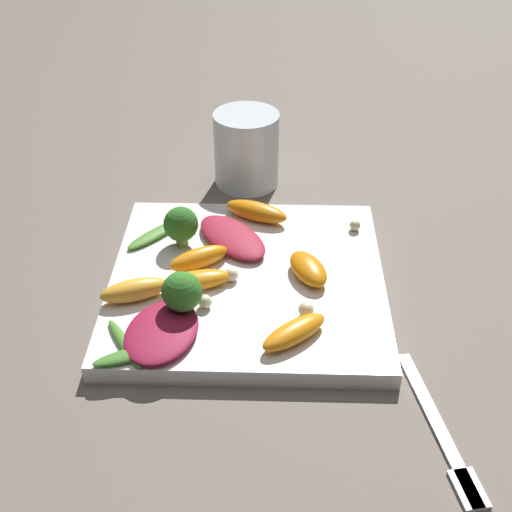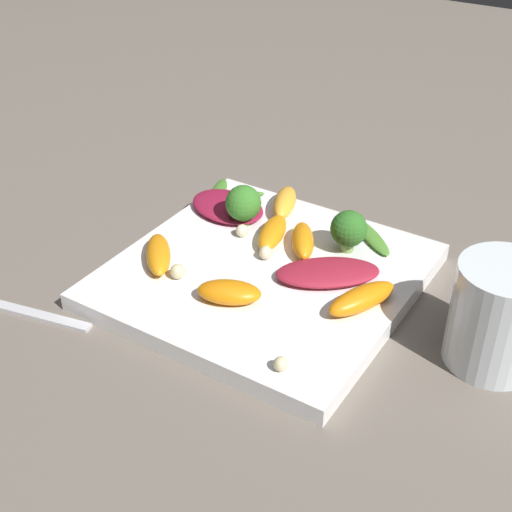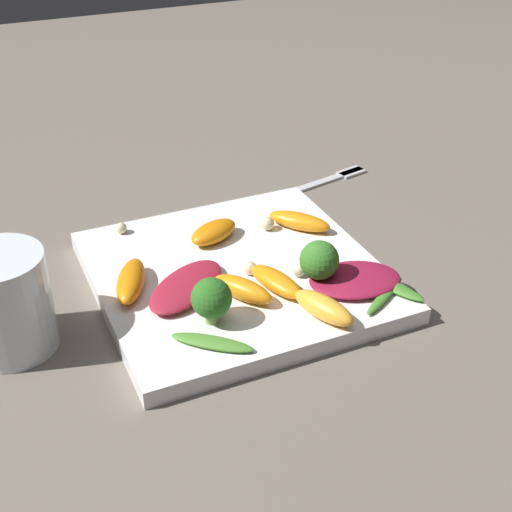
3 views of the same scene
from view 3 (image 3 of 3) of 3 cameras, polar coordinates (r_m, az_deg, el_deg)
name	(u,v)px [view 3 (image 3 of 3)]	position (r m, az deg, el deg)	size (l,w,h in m)	color
ground_plane	(236,283)	(0.75, -1.58, -2.16)	(2.40, 2.40, 0.00)	#6B6056
plate	(236,276)	(0.74, -1.59, -1.57)	(0.28, 0.28, 0.02)	white
drinking_glass	(4,303)	(0.68, -19.48, -3.55)	(0.08, 0.08, 0.10)	white
fork	(325,180)	(0.96, 5.57, 6.09)	(0.17, 0.05, 0.01)	silver
radicchio_leaf_0	(186,286)	(0.70, -5.59, -2.42)	(0.11, 0.10, 0.01)	maroon
radicchio_leaf_1	(355,280)	(0.72, 7.92, -1.88)	(0.10, 0.08, 0.01)	maroon
orange_segment_0	(217,231)	(0.79, -3.14, 2.00)	(0.07, 0.05, 0.02)	orange
orange_segment_1	(324,308)	(0.67, 5.44, -4.13)	(0.05, 0.07, 0.02)	#FCAD33
orange_segment_2	(276,281)	(0.70, 1.63, -2.05)	(0.04, 0.07, 0.02)	orange
orange_segment_3	(131,281)	(0.71, -9.98, -1.98)	(0.05, 0.08, 0.02)	orange
orange_segment_4	(299,221)	(0.81, 3.49, 2.80)	(0.07, 0.07, 0.02)	orange
orange_segment_5	(243,289)	(0.69, -1.07, -2.66)	(0.05, 0.07, 0.02)	orange
broccoli_floret_0	(212,299)	(0.65, -3.58, -3.44)	(0.04, 0.04, 0.05)	#7A9E51
broccoli_floret_1	(319,261)	(0.70, 5.09, -0.38)	(0.04, 0.04, 0.05)	#7A9E51
arugula_sprig_0	(390,285)	(0.72, 10.64, -2.30)	(0.05, 0.08, 0.01)	#47842D
arugula_sprig_1	(385,295)	(0.70, 10.28, -3.13)	(0.07, 0.05, 0.01)	#47842D
arugula_sprig_2	(212,342)	(0.64, -3.53, -6.92)	(0.07, 0.06, 0.01)	#518E33
macadamia_nut_0	(250,268)	(0.73, -0.50, -0.98)	(0.01, 0.01, 0.01)	beige
macadamia_nut_1	(299,270)	(0.72, 3.45, -1.13)	(0.01, 0.01, 0.01)	beige
macadamia_nut_2	(268,224)	(0.80, 0.93, 2.61)	(0.02, 0.02, 0.02)	beige
macadamia_nut_3	(121,228)	(0.81, -10.74, 2.21)	(0.01, 0.01, 0.01)	beige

